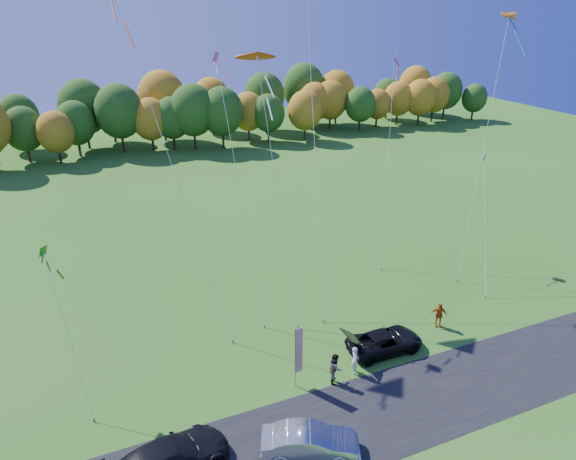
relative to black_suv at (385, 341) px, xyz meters
name	(u,v)px	position (x,y,z in m)	size (l,w,h in m)	color
ground	(327,374)	(-4.40, -0.63, -0.69)	(160.00, 160.00, 0.00)	#295D18
asphalt_strip	(362,420)	(-4.40, -4.63, -0.68)	(90.00, 6.00, 0.01)	black
tree_line	(160,151)	(-4.40, 54.37, -0.69)	(116.00, 12.00, 10.00)	#1E4711
black_suv	(385,341)	(0.00, 0.00, 0.00)	(2.28, 4.95, 1.38)	black
silver_sedan	(310,443)	(-7.92, -5.62, 0.10)	(1.67, 4.80, 1.58)	#AFAEB3
dark_truck_a	(168,459)	(-14.47, -3.95, 0.17)	(2.40, 5.91, 1.71)	black
person_tailgate_a	(355,360)	(-2.82, -1.10, 0.21)	(0.66, 0.43, 1.80)	white
person_tailgate_b	(335,368)	(-4.28, -1.32, 0.26)	(0.92, 0.72, 1.90)	gray
person_east	(439,315)	(4.86, 0.86, 0.22)	(1.07, 0.44, 1.82)	#BC4D11
feather_flag	(298,350)	(-6.38, -0.71, 1.72)	(0.52, 0.15, 3.94)	#999999
kite_delta_blue	(169,157)	(-10.72, 9.93, 10.67)	(5.39, 11.61, 23.58)	#4C3F33
kite_parafoil_orange	(313,124)	(-0.04, 10.89, 11.69)	(6.13, 13.75, 25.16)	#4C3F33
kite_delta_red	(273,156)	(-3.83, 9.33, 10.11)	(2.98, 9.44, 18.74)	#4C3F33
kite_parafoil_rainbow	(483,148)	(13.43, 7.96, 9.18)	(8.25, 6.17, 20.05)	#4C3F33
kite_diamond_green	(68,333)	(-18.07, 3.12, 3.66)	(1.57, 4.92, 8.89)	#4C3F33
kite_diamond_white	(388,162)	(7.74, 12.51, 7.50)	(4.73, 7.19, 16.89)	#4C3F33
kite_diamond_pink	(240,192)	(-6.49, 8.58, 8.16)	(1.21, 6.93, 17.80)	#4C3F33
kite_diamond_blue_low	(485,226)	(11.82, 4.86, 4.06)	(3.14, 5.50, 9.85)	#4C3F33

